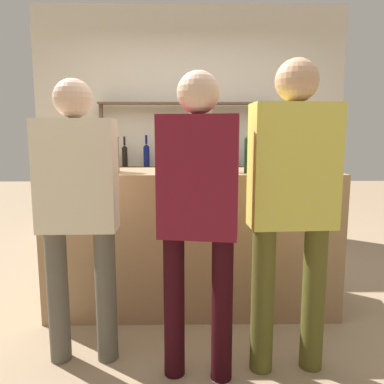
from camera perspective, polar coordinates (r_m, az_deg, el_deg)
ground_plane at (r=3.02m, az=0.00°, el=-16.87°), size 16.00×16.00×0.00m
bar_counter at (r=2.83m, az=0.00°, el=-7.31°), size 2.08×0.60×1.04m
back_wall at (r=4.63m, az=-0.34°, el=9.84°), size 3.68×0.12×2.80m
back_shelf at (r=4.45m, az=-0.17°, el=6.22°), size 2.12×0.18×1.68m
counter_bottle_0 at (r=2.86m, az=11.95°, el=6.04°), size 0.08×0.08×0.35m
counter_bottle_1 at (r=2.61m, az=8.79°, el=6.06°), size 0.08×0.08×0.37m
counter_bottle_2 at (r=2.68m, az=4.01°, el=6.14°), size 0.08×0.08×0.37m
wine_glass at (r=2.62m, az=-4.46°, el=5.69°), size 0.08×0.08×0.16m
ice_bucket at (r=2.72m, az=-12.88°, el=5.61°), size 0.18×0.18×0.25m
customer_left at (r=2.15m, az=-17.01°, el=-1.41°), size 0.43×0.21×1.60m
server_behind_counter at (r=3.56m, az=1.30°, el=2.81°), size 0.52×0.28×1.63m
customer_center at (r=1.90m, az=0.94°, el=-1.77°), size 0.42×0.24×1.61m
customer_right at (r=2.04m, az=15.04°, el=-0.43°), size 0.46×0.22×1.68m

